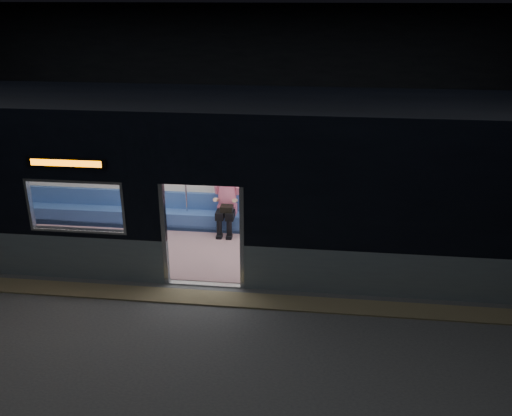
# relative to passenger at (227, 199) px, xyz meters

# --- Properties ---
(station_floor) EXTENTS (24.00, 14.00, 0.01)m
(station_floor) POSITION_rel_passenger_xyz_m (-0.02, -3.55, -0.84)
(station_floor) COLOR #47494C
(station_floor) RESTS_ON ground
(station_envelope) EXTENTS (24.00, 14.00, 5.00)m
(station_envelope) POSITION_rel_passenger_xyz_m (-0.02, -3.55, 2.83)
(station_envelope) COLOR black
(station_envelope) RESTS_ON station_floor
(tactile_strip) EXTENTS (22.80, 0.50, 0.03)m
(tactile_strip) POSITION_rel_passenger_xyz_m (-0.02, -3.00, -0.82)
(tactile_strip) COLOR #8C7F59
(tactile_strip) RESTS_ON station_floor
(metro_car) EXTENTS (18.00, 3.04, 3.35)m
(metro_car) POSITION_rel_passenger_xyz_m (-0.02, -1.00, 1.01)
(metro_car) COLOR gray
(metro_car) RESTS_ON station_floor
(passenger) EXTENTS (0.47, 0.78, 1.47)m
(passenger) POSITION_rel_passenger_xyz_m (0.00, 0.00, 0.00)
(passenger) COLOR black
(passenger) RESTS_ON metro_car
(handbag) EXTENTS (0.35, 0.32, 0.14)m
(handbag) POSITION_rel_passenger_xyz_m (0.04, -0.25, -0.14)
(handbag) COLOR black
(handbag) RESTS_ON passenger
(transit_map) EXTENTS (1.08, 0.03, 0.70)m
(transit_map) POSITION_rel_passenger_xyz_m (4.93, 0.31, 0.66)
(transit_map) COLOR white
(transit_map) RESTS_ON metro_car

